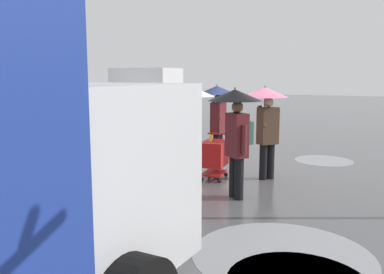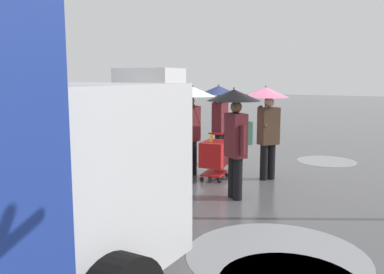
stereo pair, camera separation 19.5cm
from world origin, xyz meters
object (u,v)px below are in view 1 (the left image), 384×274
object	(u,v)px
cargo_van_parked_right	(118,119)
pedestrian_pink_side	(191,110)
shopping_cart_vendor	(214,155)
pedestrian_white_side	(217,106)
pedestrian_black_side	(236,118)
hand_dolly_boxes	(172,153)
pedestrian_far_side	(266,111)

from	to	relation	value
cargo_van_parked_right	pedestrian_pink_side	world-z (taller)	cargo_van_parked_right
pedestrian_pink_side	shopping_cart_vendor	bearing A→B (deg)	167.69
cargo_van_parked_right	pedestrian_white_side	bearing A→B (deg)	-160.95
cargo_van_parked_right	pedestrian_black_side	xyz separation A→B (m)	(-4.11, 1.78, 0.39)
hand_dolly_boxes	cargo_van_parked_right	bearing A→B (deg)	-23.70
shopping_cart_vendor	pedestrian_black_side	xyz separation A→B (m)	(-0.96, 1.17, 1.00)
pedestrian_pink_side	pedestrian_white_side	size ratio (longest dim) A/B	1.00
hand_dolly_boxes	pedestrian_far_side	bearing A→B (deg)	-156.36
hand_dolly_boxes	pedestrian_pink_side	xyz separation A→B (m)	(-0.23, -0.52, 0.97)
shopping_cart_vendor	pedestrian_far_side	distance (m)	1.55
pedestrian_far_side	pedestrian_white_side	bearing A→B (deg)	-32.16
pedestrian_pink_side	cargo_van_parked_right	bearing A→B (deg)	-10.64
cargo_van_parked_right	pedestrian_white_side	distance (m)	2.77
shopping_cart_vendor	hand_dolly_boxes	size ratio (longest dim) A/B	0.79
hand_dolly_boxes	pedestrian_pink_side	distance (m)	1.12
pedestrian_black_side	shopping_cart_vendor	bearing A→B (deg)	-50.76
cargo_van_parked_right	pedestrian_far_side	bearing A→B (deg)	178.29
pedestrian_white_side	pedestrian_pink_side	bearing A→B (deg)	85.16
shopping_cart_vendor	cargo_van_parked_right	bearing A→B (deg)	-11.00
cargo_van_parked_right	pedestrian_pink_side	size ratio (longest dim) A/B	2.53
pedestrian_black_side	pedestrian_white_side	distance (m)	3.08
pedestrian_white_side	shopping_cart_vendor	bearing A→B (deg)	110.54
cargo_van_parked_right	pedestrian_pink_side	bearing A→B (deg)	169.36
shopping_cart_vendor	pedestrian_pink_side	world-z (taller)	pedestrian_pink_side
cargo_van_parked_right	pedestrian_far_side	size ratio (longest dim) A/B	2.53
pedestrian_black_side	pedestrian_far_side	xyz separation A→B (m)	(-0.10, -1.66, 0.01)
cargo_van_parked_right	pedestrian_far_side	distance (m)	4.24
shopping_cart_vendor	pedestrian_white_side	xyz separation A→B (m)	(0.57, -1.51, 1.02)
pedestrian_pink_side	pedestrian_black_side	xyz separation A→B (m)	(-1.64, 1.32, 0.00)
hand_dolly_boxes	pedestrian_far_side	xyz separation A→B (m)	(-1.97, -0.86, 0.98)
pedestrian_pink_side	pedestrian_white_side	xyz separation A→B (m)	(-0.12, -1.36, 0.01)
cargo_van_parked_right	pedestrian_far_side	world-z (taller)	cargo_van_parked_right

